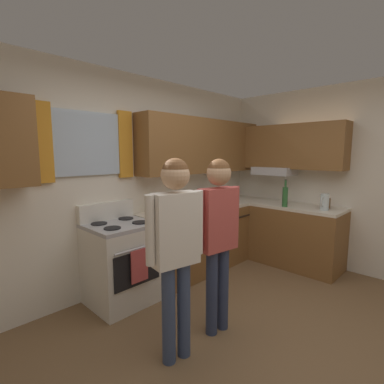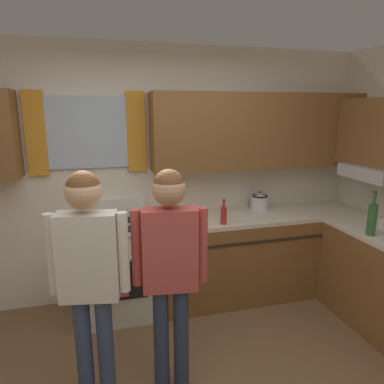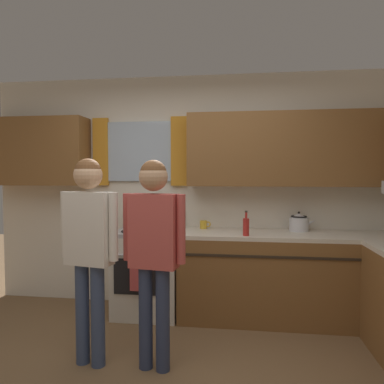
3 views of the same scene
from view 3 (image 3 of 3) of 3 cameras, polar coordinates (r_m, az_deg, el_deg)
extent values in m
cube|color=silver|center=(4.18, -0.39, 0.09)|extent=(4.60, 0.10, 2.60)
cube|color=silver|center=(4.23, -8.21, 6.27)|extent=(0.74, 0.03, 0.68)
cube|color=orange|center=(4.37, -14.08, 6.11)|extent=(0.18, 0.04, 0.78)
cube|color=orange|center=(4.12, -2.05, 6.39)|extent=(0.18, 0.04, 0.78)
cube|color=brown|center=(4.57, -22.93, 5.83)|extent=(1.14, 0.32, 0.77)
cube|color=brown|center=(3.97, 16.08, 6.41)|extent=(2.28, 0.32, 0.77)
cube|color=brown|center=(3.96, 15.71, -12.96)|extent=(2.33, 0.62, 0.86)
cube|color=beige|center=(3.86, 15.80, -6.53)|extent=(2.33, 0.62, 0.04)
cube|color=#2D2319|center=(3.59, 16.47, -9.87)|extent=(2.21, 0.01, 0.02)
cube|color=silver|center=(4.05, -6.77, -12.53)|extent=(0.67, 0.62, 0.86)
cube|color=black|center=(3.74, -8.02, -13.04)|extent=(0.55, 0.01, 0.36)
cylinder|color=#ADADB2|center=(3.66, -8.16, -9.84)|extent=(0.55, 0.02, 0.02)
cube|color=#ADADB2|center=(3.95, -6.81, -6.23)|extent=(0.67, 0.62, 0.04)
cube|color=silver|center=(4.19, -5.89, -4.04)|extent=(0.67, 0.08, 0.20)
cylinder|color=black|center=(3.86, -9.76, -6.08)|extent=(0.17, 0.17, 0.01)
cylinder|color=black|center=(3.78, -4.85, -6.26)|extent=(0.17, 0.17, 0.01)
cylinder|color=black|center=(4.12, -8.61, -5.51)|extent=(0.17, 0.17, 0.01)
cylinder|color=black|center=(4.04, -4.00, -5.65)|extent=(0.17, 0.17, 0.01)
cube|color=#CC4C4C|center=(3.70, -8.18, -12.59)|extent=(0.20, 0.02, 0.34)
cylinder|color=red|center=(3.59, 8.46, -5.46)|extent=(0.06, 0.06, 0.17)
cylinder|color=red|center=(3.58, 8.47, -3.64)|extent=(0.02, 0.02, 0.06)
cylinder|color=#3F382D|center=(3.57, 8.48, -3.04)|extent=(0.03, 0.03, 0.02)
cylinder|color=gold|center=(4.02, 1.79, -5.11)|extent=(0.08, 0.08, 0.09)
torus|color=gold|center=(4.01, 2.50, -5.06)|extent=(0.06, 0.01, 0.06)
cylinder|color=silver|center=(4.00, 16.36, -4.90)|extent=(0.20, 0.20, 0.14)
cone|color=silver|center=(3.99, 16.38, -3.55)|extent=(0.18, 0.18, 0.05)
sphere|color=black|center=(3.99, 16.39, -3.12)|extent=(0.02, 0.02, 0.02)
cone|color=silver|center=(4.02, 18.20, -4.49)|extent=(0.09, 0.04, 0.07)
torus|color=black|center=(3.99, 16.38, -3.69)|extent=(0.17, 0.17, 0.02)
cylinder|color=#38476B|center=(3.08, -14.52, -18.22)|extent=(0.11, 0.11, 0.80)
cylinder|color=#38476B|center=(3.16, -16.77, -17.73)|extent=(0.11, 0.11, 0.80)
cube|color=white|center=(2.95, -15.84, -5.48)|extent=(0.39, 0.22, 0.57)
cylinder|color=white|center=(2.83, -12.20, -5.33)|extent=(0.07, 0.07, 0.52)
cylinder|color=white|center=(3.07, -19.20, -4.77)|extent=(0.07, 0.07, 0.52)
sphere|color=#DBAD84|center=(2.92, -15.95, 2.56)|extent=(0.22, 0.22, 0.22)
sphere|color=brown|center=(2.92, -15.96, 3.10)|extent=(0.20, 0.20, 0.20)
cylinder|color=#2D3856|center=(2.94, -4.60, -19.28)|extent=(0.11, 0.11, 0.79)
cylinder|color=#2D3856|center=(2.99, -7.26, -18.91)|extent=(0.11, 0.11, 0.79)
cube|color=#BF4C47|center=(2.78, -6.01, -6.07)|extent=(0.38, 0.20, 0.56)
cylinder|color=#BF4C47|center=(2.71, -1.74, -5.83)|extent=(0.07, 0.07, 0.52)
cylinder|color=#BF4C47|center=(2.87, -10.05, -5.38)|extent=(0.07, 0.07, 0.52)
sphere|color=tan|center=(2.75, -6.06, 2.39)|extent=(0.22, 0.22, 0.22)
sphere|color=brown|center=(2.75, -6.06, 2.96)|extent=(0.20, 0.20, 0.20)
camera|label=1|loc=(2.84, -59.63, 4.57)|focal=26.81mm
camera|label=2|loc=(1.30, -54.90, 22.42)|focal=32.44mm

